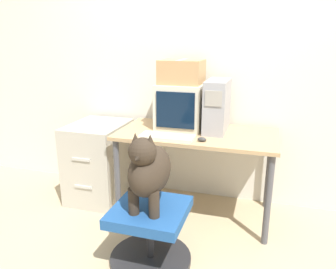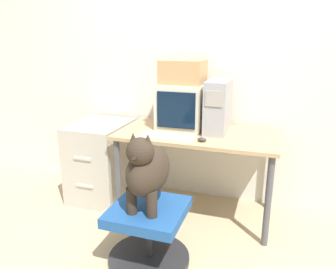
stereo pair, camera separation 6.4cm
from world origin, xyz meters
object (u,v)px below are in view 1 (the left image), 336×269
crt_monitor (181,106)px  office_chair (150,233)px  pc_tower (217,106)px  keyboard (167,137)px  cardboard_box (182,72)px  dog (149,169)px  filing_cabinet (99,161)px

crt_monitor → office_chair: bearing=-88.8°
pc_tower → office_chair: size_ratio=0.76×
keyboard → cardboard_box: (0.02, 0.36, 0.47)m
pc_tower → cardboard_box: cardboard_box is taller
crt_monitor → cardboard_box: cardboard_box is taller
pc_tower → dog: size_ratio=0.80×
pc_tower → filing_cabinet: 1.26m
dog → cardboard_box: size_ratio=1.53×
crt_monitor → filing_cabinet: 0.98m
dog → cardboard_box: (-0.02, 0.89, 0.54)m
crt_monitor → office_chair: 1.14m
dog → crt_monitor: bearing=91.2°
pc_tower → dog: pc_tower is taller
crt_monitor → keyboard: size_ratio=0.93×
crt_monitor → filing_cabinet: size_ratio=0.54×
office_chair → filing_cabinet: bearing=135.8°
crt_monitor → dog: bearing=-88.8°
keyboard → office_chair: 0.75m
keyboard → cardboard_box: size_ratio=1.20×
crt_monitor → cardboard_box: 0.29m
cardboard_box → dog: bearing=-88.8°
crt_monitor → dog: size_ratio=0.73×
keyboard → cardboard_box: bearing=86.9°
pc_tower → keyboard: size_ratio=1.01×
keyboard → pc_tower: bearing=44.1°
filing_cabinet → cardboard_box: bearing=7.1°
pc_tower → filing_cabinet: (-1.11, -0.06, -0.60)m
crt_monitor → dog: (0.02, -0.89, -0.24)m
office_chair → cardboard_box: size_ratio=1.60×
dog → cardboard_box: 1.04m
pc_tower → keyboard: bearing=-135.9°
keyboard → dog: size_ratio=0.79×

